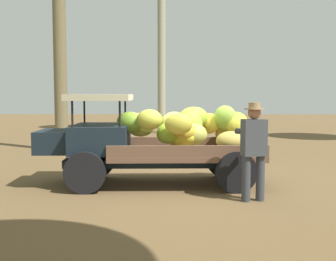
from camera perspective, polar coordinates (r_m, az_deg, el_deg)
ground_plane at (r=8.96m, az=0.87°, el=-7.00°), size 60.00×60.00×0.00m
truck at (r=8.74m, az=-2.22°, el=-0.99°), size 4.53×2.02×1.83m
farmer at (r=7.51m, az=11.23°, el=-1.95°), size 0.53×0.49×1.70m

